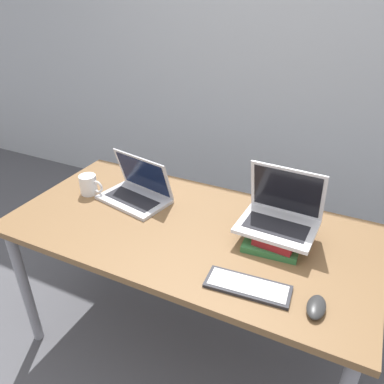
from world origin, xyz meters
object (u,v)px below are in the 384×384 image
Objects in this scene: mouse at (316,307)px; mug at (89,185)px; laptop_on_books at (280,215)px; wireless_keyboard at (248,286)px; book_stack at (276,236)px; laptop_left at (137,191)px.

mug is at bearing 166.02° from mouse.
laptop_on_books is 2.42× the size of mug.
laptop_on_books is 1.03× the size of wireless_keyboard.
wireless_keyboard is 0.98m from mug.
book_stack is 2.10× the size of mug.
mug is at bearing 162.76° from wireless_keyboard.
mug is at bearing -177.10° from laptop_on_books.
laptop_on_books is 0.96m from mug.
laptop_on_books is 0.42m from mouse.
book_stack is (0.71, -0.04, -0.02)m from laptop_left.
wireless_keyboard is 0.23m from mouse.
mug is (-1.17, 0.29, 0.04)m from mouse.
laptop_left is 0.99m from mouse.
laptop_left reaches higher than wireless_keyboard.
mouse is at bearing -55.03° from book_stack.
laptop_on_books is 0.36m from wireless_keyboard.
mouse is (0.22, -0.34, -0.10)m from laptop_on_books.
mug reaches higher than book_stack.
mug is at bearing -178.90° from book_stack.
mouse reaches higher than wireless_keyboard.
laptop_left reaches higher than book_stack.
mug reaches higher than wireless_keyboard.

